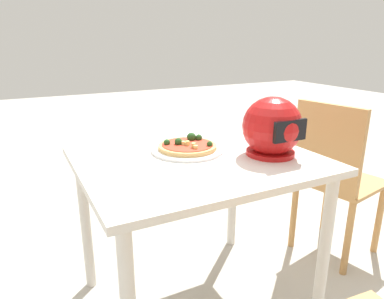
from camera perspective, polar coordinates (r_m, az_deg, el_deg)
name	(u,v)px	position (r m, az deg, el deg)	size (l,w,h in m)	color
dining_table	(197,178)	(1.53, 0.77, -4.68)	(0.97, 0.82, 0.73)	beige
pizza_plate	(187,150)	(1.57, -0.75, -0.06)	(0.32, 0.32, 0.01)	white
pizza	(187,145)	(1.56, -0.73, 0.65)	(0.26, 0.26, 0.05)	tan
motorcycle_helmet	(272,128)	(1.52, 12.77, 3.43)	(0.25, 0.25, 0.25)	#B21414
chair_side	(333,173)	(2.09, 21.79, -3.59)	(0.47, 0.47, 0.90)	#B7844C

